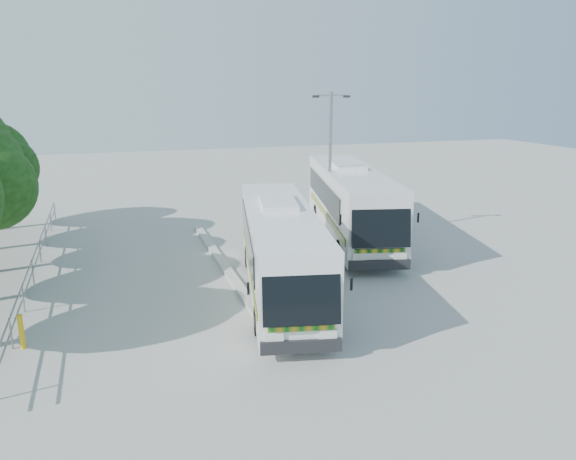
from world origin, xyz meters
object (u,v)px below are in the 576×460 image
object	(u,v)px
lamppost	(330,161)
bollard	(21,332)
coach_adjacent	(350,201)
coach_main	(281,248)

from	to	relation	value
lamppost	bollard	xyz separation A→B (m)	(-13.36, -8.37, -3.57)
coach_adjacent	bollard	xyz separation A→B (m)	(-14.62, -8.61, -1.41)
coach_main	lamppost	xyz separation A→B (m)	(4.52, 6.23, 2.33)
lamppost	bollard	size ratio (longest dim) A/B	6.80
bollard	lamppost	bearing A→B (deg)	32.08
coach_main	coach_adjacent	world-z (taller)	coach_adjacent
coach_main	coach_adjacent	bearing A→B (deg)	59.69
coach_main	bollard	world-z (taller)	coach_main
bollard	coach_main	bearing A→B (deg)	13.66
coach_main	lamppost	world-z (taller)	lamppost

